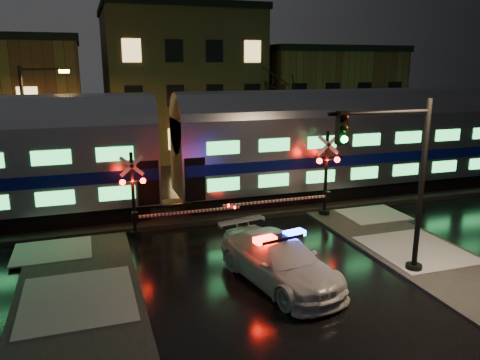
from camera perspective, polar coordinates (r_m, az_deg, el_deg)
name	(u,v)px	position (r m, az deg, el deg)	size (l,w,h in m)	color
ground	(241,245)	(19.96, 0.08, -7.96)	(120.00, 120.00, 0.00)	black
ballast	(210,209)	(24.44, -3.63, -3.54)	(90.00, 4.20, 0.24)	black
sidewalk_left	(78,354)	(13.74, -19.17, -19.40)	(4.00, 20.00, 0.12)	#2D2D2D
sidewalk_right	(473,283)	(18.46, 26.51, -11.19)	(4.00, 20.00, 0.12)	#2D2D2D
building_mid	(180,85)	(40.87, -7.39, 11.42)	(12.00, 11.00, 11.50)	brown
building_right	(319,100)	(44.85, 9.57, 9.63)	(12.00, 10.00, 8.50)	brown
train	(166,150)	(23.22, -9.06, 3.68)	(51.00, 3.12, 5.92)	black
police_car	(279,260)	(16.51, 4.83, -9.75)	(3.37, 5.95, 1.80)	silver
crossing_signal_right	(320,183)	(23.29, 9.73, -0.34)	(6.08, 0.67, 4.31)	black
crossing_signal_left	(142,203)	(20.83, -11.82, -2.75)	(5.39, 0.64, 3.82)	black
traffic_light	(398,186)	(16.94, 18.76, -0.72)	(4.10, 0.72, 6.34)	black
streetlight	(31,127)	(26.90, -24.11, 5.89)	(2.46, 0.26, 7.37)	black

